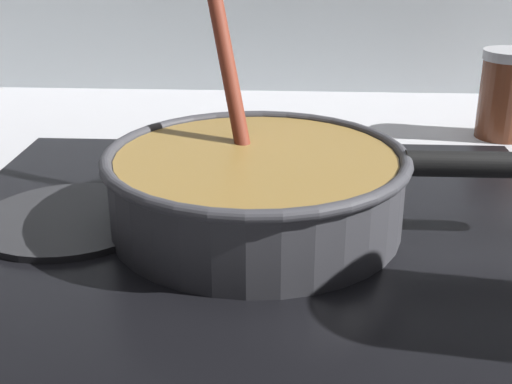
% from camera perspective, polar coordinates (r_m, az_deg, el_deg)
% --- Properties ---
extents(hob_plate, '(0.56, 0.48, 0.01)m').
position_cam_1_polar(hob_plate, '(0.59, 0.00, -3.41)').
color(hob_plate, black).
rests_on(hob_plate, ground).
extents(burner_ring, '(0.17, 0.17, 0.01)m').
position_cam_1_polar(burner_ring, '(0.59, 0.00, -2.54)').
color(burner_ring, '#592D0C').
rests_on(burner_ring, hob_plate).
extents(spare_burner, '(0.16, 0.16, 0.01)m').
position_cam_1_polar(spare_burner, '(0.62, -15.42, -2.17)').
color(spare_burner, '#262628').
rests_on(spare_burner, hob_plate).
extents(cooking_pan, '(0.38, 0.26, 0.28)m').
position_cam_1_polar(cooking_pan, '(0.58, 0.11, 0.54)').
color(cooking_pan, '#38383D').
rests_on(cooking_pan, hob_plate).
extents(condiment_jar, '(0.07, 0.07, 0.11)m').
position_cam_1_polar(condiment_jar, '(0.91, 20.29, 7.73)').
color(condiment_jar, brown).
rests_on(condiment_jar, ground).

